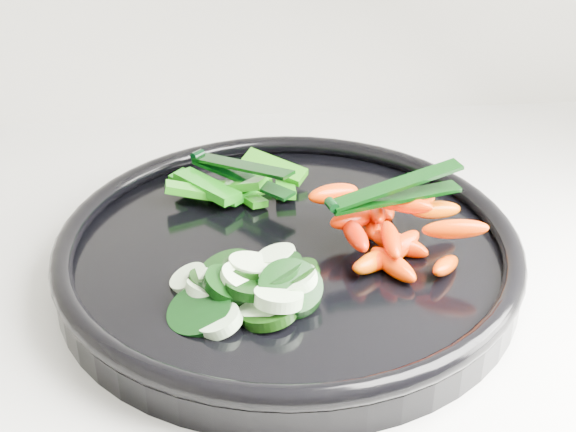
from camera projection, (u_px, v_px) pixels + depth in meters
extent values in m
cylinder|color=black|center=(288.00, 261.00, 0.65)|extent=(0.40, 0.40, 0.02)
torus|color=black|center=(288.00, 242.00, 0.64)|extent=(0.41, 0.41, 0.02)
cylinder|color=black|center=(201.00, 312.00, 0.57)|extent=(0.07, 0.07, 0.03)
cylinder|color=beige|center=(219.00, 321.00, 0.56)|extent=(0.04, 0.04, 0.02)
cylinder|color=black|center=(211.00, 284.00, 0.60)|extent=(0.05, 0.05, 0.02)
cylinder|color=#B7CFA5|center=(208.00, 292.00, 0.59)|extent=(0.05, 0.05, 0.03)
cylinder|color=black|center=(268.00, 312.00, 0.57)|extent=(0.04, 0.04, 0.02)
cylinder|color=#D2EEBE|center=(264.00, 308.00, 0.57)|extent=(0.05, 0.05, 0.02)
cylinder|color=black|center=(228.00, 269.00, 0.61)|extent=(0.06, 0.06, 0.02)
cylinder|color=beige|center=(231.00, 279.00, 0.60)|extent=(0.03, 0.03, 0.02)
cylinder|color=black|center=(216.00, 280.00, 0.60)|extent=(0.05, 0.05, 0.01)
cylinder|color=#D8FBC9|center=(212.00, 279.00, 0.60)|extent=(0.04, 0.04, 0.01)
cylinder|color=black|center=(210.00, 293.00, 0.59)|extent=(0.05, 0.05, 0.03)
cylinder|color=beige|center=(190.00, 279.00, 0.60)|extent=(0.03, 0.03, 0.02)
cylinder|color=black|center=(295.00, 275.00, 0.59)|extent=(0.05, 0.05, 0.02)
cylinder|color=#D1F4C3|center=(297.00, 281.00, 0.58)|extent=(0.05, 0.05, 0.02)
cylinder|color=black|center=(246.00, 269.00, 0.60)|extent=(0.05, 0.05, 0.02)
cylinder|color=beige|center=(252.00, 267.00, 0.60)|extent=(0.05, 0.05, 0.02)
cylinder|color=black|center=(228.00, 285.00, 0.58)|extent=(0.05, 0.05, 0.03)
cylinder|color=beige|center=(241.00, 280.00, 0.58)|extent=(0.04, 0.04, 0.02)
cylinder|color=black|center=(290.00, 288.00, 0.58)|extent=(0.07, 0.06, 0.03)
cylinder|color=beige|center=(281.00, 281.00, 0.58)|extent=(0.04, 0.04, 0.02)
cylinder|color=black|center=(273.00, 272.00, 0.59)|extent=(0.05, 0.05, 0.02)
cylinder|color=#D6FBC9|center=(277.00, 256.00, 0.61)|extent=(0.04, 0.04, 0.02)
cylinder|color=black|center=(250.00, 287.00, 0.58)|extent=(0.05, 0.05, 0.02)
cylinder|color=beige|center=(278.00, 298.00, 0.56)|extent=(0.05, 0.05, 0.02)
ellipsoid|color=red|center=(399.00, 248.00, 0.63)|extent=(0.05, 0.04, 0.03)
ellipsoid|color=#E04800|center=(376.00, 262.00, 0.62)|extent=(0.05, 0.04, 0.02)
ellipsoid|color=#FF5E00|center=(393.00, 265.00, 0.61)|extent=(0.04, 0.05, 0.02)
ellipsoid|color=#DF3600|center=(373.00, 226.00, 0.66)|extent=(0.03, 0.05, 0.03)
ellipsoid|color=#E54A00|center=(446.00, 266.00, 0.61)|extent=(0.04, 0.04, 0.02)
ellipsoid|color=#FF6700|center=(373.00, 262.00, 0.62)|extent=(0.05, 0.04, 0.02)
ellipsoid|color=#F12800|center=(399.00, 244.00, 0.64)|extent=(0.05, 0.04, 0.03)
ellipsoid|color=#FA3700|center=(385.00, 205.00, 0.69)|extent=(0.02, 0.04, 0.02)
ellipsoid|color=red|center=(355.00, 235.00, 0.62)|extent=(0.02, 0.05, 0.02)
ellipsoid|color=#EE1F00|center=(378.00, 213.00, 0.65)|extent=(0.02, 0.04, 0.02)
ellipsoid|color=#FE2700|center=(391.00, 240.00, 0.62)|extent=(0.02, 0.05, 0.02)
ellipsoid|color=#ED1D00|center=(353.00, 219.00, 0.64)|extent=(0.05, 0.04, 0.03)
ellipsoid|color=#FF6700|center=(435.00, 210.00, 0.66)|extent=(0.05, 0.03, 0.02)
ellipsoid|color=#FF5A00|center=(406.00, 201.00, 0.64)|extent=(0.05, 0.03, 0.03)
ellipsoid|color=#F02A00|center=(333.00, 194.00, 0.65)|extent=(0.05, 0.03, 0.02)
ellipsoid|color=red|center=(409.00, 205.00, 0.63)|extent=(0.04, 0.03, 0.02)
ellipsoid|color=red|center=(455.00, 229.00, 0.60)|extent=(0.05, 0.03, 0.02)
cube|color=#09670A|center=(244.00, 192.00, 0.72)|extent=(0.05, 0.06, 0.02)
cube|color=#0C6409|center=(248.00, 190.00, 0.72)|extent=(0.06, 0.04, 0.03)
cube|color=#136D0A|center=(285.00, 188.00, 0.72)|extent=(0.02, 0.05, 0.02)
cube|color=#09610C|center=(250.00, 198.00, 0.71)|extent=(0.03, 0.04, 0.01)
cube|color=#136409|center=(237.00, 186.00, 0.73)|extent=(0.07, 0.03, 0.02)
cube|color=#176209|center=(195.00, 184.00, 0.73)|extent=(0.05, 0.05, 0.01)
cube|color=#0F690A|center=(206.00, 186.00, 0.73)|extent=(0.02, 0.06, 0.02)
cube|color=#1C730A|center=(235.00, 185.00, 0.71)|extent=(0.06, 0.04, 0.03)
cube|color=#0A6C0B|center=(192.00, 191.00, 0.70)|extent=(0.05, 0.02, 0.02)
cube|color=#116B0A|center=(207.00, 186.00, 0.71)|extent=(0.06, 0.07, 0.01)
cube|color=#1A6509|center=(274.00, 167.00, 0.74)|extent=(0.06, 0.05, 0.02)
cylinder|color=black|center=(332.00, 205.00, 0.61)|extent=(0.01, 0.01, 0.01)
cube|color=black|center=(396.00, 197.00, 0.63)|extent=(0.11, 0.04, 0.00)
cube|color=black|center=(397.00, 185.00, 0.62)|extent=(0.11, 0.04, 0.02)
cylinder|color=black|center=(198.00, 155.00, 0.74)|extent=(0.01, 0.01, 0.01)
cube|color=black|center=(242.00, 177.00, 0.71)|extent=(0.09, 0.09, 0.00)
cube|color=black|center=(242.00, 166.00, 0.70)|extent=(0.09, 0.09, 0.02)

